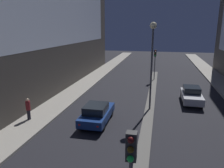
# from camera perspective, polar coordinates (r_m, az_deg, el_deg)

# --- Properties ---
(median_strip) EXTENTS (0.80, 31.98, 0.15)m
(median_strip) POSITION_cam_1_polar(r_m,az_deg,el_deg) (21.04, 9.95, -5.38)
(median_strip) COLOR #56544F
(median_strip) RESTS_ON ground
(traffic_light_near) EXTENTS (0.32, 0.42, 4.11)m
(traffic_light_near) POSITION_cam_1_polar(r_m,az_deg,el_deg) (6.94, 4.93, -20.50)
(traffic_light_near) COLOR #4C4C51
(traffic_light_near) RESTS_ON median_strip
(traffic_light_mid) EXTENTS (0.32, 0.42, 4.11)m
(traffic_light_mid) POSITION_cam_1_polar(r_m,az_deg,el_deg) (30.52, 11.18, 6.74)
(traffic_light_mid) COLOR #4C4C51
(traffic_light_mid) RESTS_ON median_strip
(street_lamp) EXTENTS (0.56, 0.56, 7.46)m
(street_lamp) POSITION_cam_1_polar(r_m,az_deg,el_deg) (18.67, 10.49, 9.16)
(street_lamp) COLOR #4C4C51
(street_lamp) RESTS_ON median_strip
(car_left_lane) EXTENTS (1.87, 4.31, 1.52)m
(car_left_lane) POSITION_cam_1_polar(r_m,az_deg,el_deg) (17.01, -3.98, -7.59)
(car_left_lane) COLOR navy
(car_left_lane) RESTS_ON ground
(car_right_lane) EXTENTS (1.77, 4.02, 1.57)m
(car_right_lane) POSITION_cam_1_polar(r_m,az_deg,el_deg) (22.64, 20.05, -2.73)
(car_right_lane) COLOR #B2B2B7
(car_right_lane) RESTS_ON ground
(pedestrian_on_left_sidewalk) EXTENTS (0.35, 0.35, 1.72)m
(pedestrian_on_left_sidewalk) POSITION_cam_1_polar(r_m,az_deg,el_deg) (18.26, -21.04, -5.95)
(pedestrian_on_left_sidewalk) COLOR black
(pedestrian_on_left_sidewalk) RESTS_ON sidewalk_left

